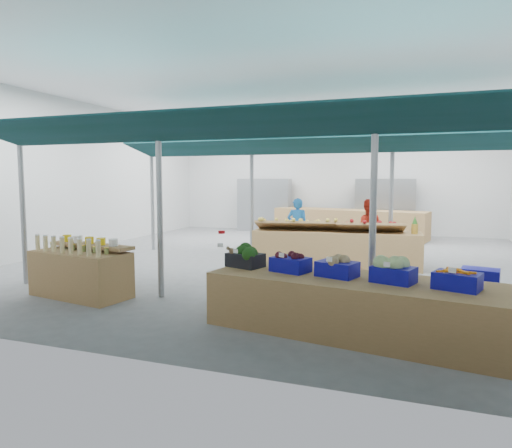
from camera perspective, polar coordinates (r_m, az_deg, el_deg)
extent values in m
plane|color=slate|center=(11.29, 3.37, -4.62)|extent=(13.00, 13.00, 0.00)
plane|color=silver|center=(11.33, 3.49, 16.78)|extent=(13.00, 13.00, 0.00)
plane|color=silver|center=(17.45, 9.43, 5.85)|extent=(12.00, 0.00, 12.00)
plane|color=silver|center=(14.03, -20.95, 5.64)|extent=(0.00, 13.00, 13.00)
cylinder|color=gray|center=(9.76, -27.15, 2.04)|extent=(0.10, 0.10, 3.00)
cylinder|color=gray|center=(13.25, -12.84, 3.29)|extent=(0.10, 0.10, 3.00)
cylinder|color=gray|center=(7.85, -11.95, 1.81)|extent=(0.10, 0.10, 3.00)
cylinder|color=gray|center=(11.91, -0.54, 3.19)|extent=(0.10, 0.10, 3.00)
cylinder|color=gray|center=(6.72, 14.42, 1.14)|extent=(0.10, 0.10, 3.00)
cylinder|color=gray|center=(11.20, 16.53, 2.80)|extent=(0.10, 0.10, 3.00)
cylinder|color=gray|center=(7.13, 0.20, 12.43)|extent=(10.00, 0.06, 0.06)
cylinder|color=gray|center=(11.45, 7.82, 9.80)|extent=(10.00, 0.06, 0.06)
cube|color=#0A2D2C|center=(6.51, -1.75, 12.46)|extent=(9.50, 1.28, 0.30)
cube|color=#0A2D2C|center=(7.73, 1.83, 11.37)|extent=(9.50, 1.28, 0.30)
cube|color=#0A2D2C|center=(10.81, 7.10, 9.69)|extent=(9.50, 1.28, 0.30)
cube|color=#0A2D2C|center=(12.08, 8.46, 9.24)|extent=(9.50, 1.28, 0.30)
cube|color=#B23F33|center=(17.62, 1.04, 2.34)|extent=(2.00, 0.50, 2.00)
cube|color=#B23F33|center=(16.74, 15.82, 1.96)|extent=(2.00, 0.50, 2.00)
cube|color=olive|center=(8.39, -21.06, -5.86)|extent=(1.85, 1.06, 0.78)
cube|color=#997247|center=(8.47, -19.91, -2.54)|extent=(1.78, 0.63, 0.06)
cube|color=olive|center=(6.17, 11.89, -9.93)|extent=(3.89, 1.83, 0.73)
cube|color=olive|center=(10.74, 9.93, -3.03)|extent=(3.85, 1.19, 0.81)
cube|color=olive|center=(16.19, 11.45, 0.09)|extent=(5.41, 2.14, 0.96)
cube|color=#0D0D8E|center=(7.87, 26.15, -7.32)|extent=(0.60, 0.47, 0.64)
imported|color=#1B65B2|center=(12.02, 5.20, -0.37)|extent=(0.58, 0.40, 1.51)
imported|color=#B22415|center=(11.70, 13.77, -0.66)|extent=(0.78, 0.63, 1.51)
cube|color=black|center=(6.70, -1.34, -4.52)|extent=(0.59, 0.49, 0.20)
cube|color=white|center=(6.50, -2.58, -3.40)|extent=(0.08, 0.03, 0.06)
cube|color=#0D0D8E|center=(6.37, 4.34, -5.06)|extent=(0.59, 0.49, 0.20)
cube|color=white|center=(6.16, 3.21, -3.90)|extent=(0.08, 0.03, 0.06)
cube|color=#0D0D8E|center=(6.12, 10.11, -5.56)|extent=(0.59, 0.49, 0.20)
cube|color=white|center=(5.90, 9.13, -4.38)|extent=(0.08, 0.03, 0.06)
cube|color=#0D0D8E|center=(5.94, 16.80, -6.07)|extent=(0.59, 0.49, 0.20)
cube|color=white|center=(5.71, 16.04, -4.88)|extent=(0.08, 0.03, 0.06)
cube|color=#0D0D8E|center=(5.84, 23.83, -6.51)|extent=(0.59, 0.49, 0.20)
cube|color=white|center=(5.60, 23.34, -5.33)|extent=(0.08, 0.03, 0.06)
sphere|color=brown|center=(6.65, -3.05, -3.38)|extent=(0.09, 0.09, 0.09)
sphere|color=brown|center=(6.64, -3.52, -3.04)|extent=(0.06, 0.06, 0.06)
cylinder|color=red|center=(7.85, -4.32, -1.02)|extent=(0.12, 0.12, 0.05)
cube|color=white|center=(7.82, -4.49, -2.67)|extent=(0.10, 0.01, 0.07)
cube|color=#997247|center=(10.71, 5.12, -0.16)|extent=(1.98, 0.97, 0.26)
cube|color=#997247|center=(10.55, 14.08, -0.39)|extent=(1.59, 0.91, 0.26)
cylinder|color=#8C6019|center=(10.58, 19.21, -0.58)|extent=(0.14, 0.14, 0.22)
cone|color=#26661E|center=(10.56, 19.25, 0.45)|extent=(0.12, 0.12, 0.18)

